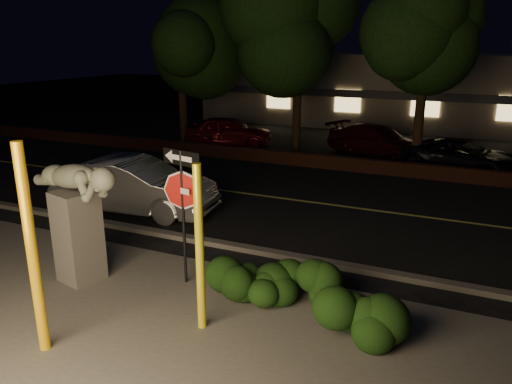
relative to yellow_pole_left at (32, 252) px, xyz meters
The scene contains 22 objects.
ground 12.08m from the yellow_pole_left, 83.71° to the left, with size 90.00×90.00×0.00m, color black.
patio 2.30m from the yellow_pole_left, 34.08° to the left, with size 14.00×6.00×0.02m, color #4C4944.
road 9.14m from the yellow_pole_left, 81.61° to the left, with size 80.00×8.00×0.01m, color black.
lane_marking 9.13m from the yellow_pole_left, 81.61° to the left, with size 80.00×0.12×0.01m, color #BEB94C.
curb 5.22m from the yellow_pole_left, 74.68° to the left, with size 80.00×0.25×0.12m, color #4C4944.
brick_wall 13.33m from the yellow_pole_left, 84.32° to the left, with size 40.00×0.35×0.50m, color #432115.
parking_lot 19.01m from the yellow_pole_left, 86.03° to the left, with size 40.00×12.00×0.01m, color black.
building 26.91m from the yellow_pole_left, 87.21° to the left, with size 22.00×10.20×4.00m.
tree_far_a 16.73m from the yellow_pole_left, 114.20° to the left, with size 4.60×4.60×7.43m.
tree_far_b 15.75m from the yellow_pole_left, 94.51° to the left, with size 5.20×5.20×8.41m.
tree_far_c 15.69m from the yellow_pole_left, 75.45° to the left, with size 4.80×4.80×7.84m.
yellow_pole_left is the anchor object (origin of this frame).
yellow_pole_right 2.51m from the yellow_pole_left, 38.57° to the left, with size 0.14×0.14×2.87m, color yellow.
signpost 2.99m from the yellow_pole_left, 73.77° to the left, with size 0.91×0.23×2.72m.
sculpture 2.40m from the yellow_pole_left, 118.32° to the left, with size 2.35×1.15×2.52m.
hedge_center 3.71m from the yellow_pole_left, 52.11° to the left, with size 1.82×0.85×0.95m, color black.
hedge_right 4.51m from the yellow_pole_left, 43.90° to the left, with size 1.47×0.79×0.96m, color black.
hedge_far_right 5.27m from the yellow_pole_left, 27.78° to the left, with size 1.45×0.91×1.01m, color black.
silver_sedan 6.72m from the yellow_pole_left, 114.93° to the left, with size 1.63×4.68×1.54m, color silver.
parked_car_red 16.32m from the yellow_pole_left, 106.74° to the left, with size 1.60×3.98×1.36m, color maroon.
parked_car_darkred 16.31m from the yellow_pole_left, 82.78° to the left, with size 1.81×4.46×1.29m, color #3B0C13.
parked_car_dark 15.78m from the yellow_pole_left, 69.89° to the left, with size 1.94×4.21×1.17m, color black.
Camera 1 is at (4.52, -6.77, 4.67)m, focal length 35.00 mm.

